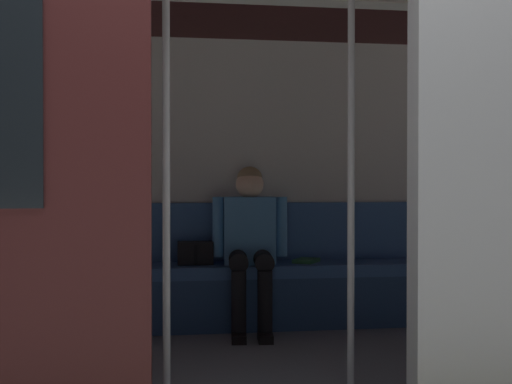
{
  "coord_description": "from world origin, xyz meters",
  "views": [
    {
      "loc": [
        0.48,
        2.54,
        1.08
      ],
      "look_at": [
        -0.07,
        -1.26,
        1.03
      ],
      "focal_mm": 45.7,
      "sensor_mm": 36.0,
      "label": 1
    }
  ],
  "objects_px": {
    "grab_pole_far": "(351,180)",
    "bench_seat": "(228,280)",
    "handbag": "(195,253)",
    "grab_pole_door": "(166,180)",
    "train_car": "(233,104)",
    "book": "(306,261)",
    "person_seated": "(250,236)"
  },
  "relations": [
    {
      "from": "bench_seat",
      "to": "book",
      "type": "height_order",
      "value": "book"
    },
    {
      "from": "grab_pole_door",
      "to": "grab_pole_far",
      "type": "relative_size",
      "value": 1.0
    },
    {
      "from": "bench_seat",
      "to": "grab_pole_far",
      "type": "height_order",
      "value": "grab_pole_far"
    },
    {
      "from": "bench_seat",
      "to": "grab_pole_door",
      "type": "distance_m",
      "value": 1.92
    },
    {
      "from": "grab_pole_door",
      "to": "book",
      "type": "bearing_deg",
      "value": -120.96
    },
    {
      "from": "bench_seat",
      "to": "handbag",
      "type": "bearing_deg",
      "value": -13.18
    },
    {
      "from": "person_seated",
      "to": "grab_pole_far",
      "type": "bearing_deg",
      "value": 101.4
    },
    {
      "from": "person_seated",
      "to": "book",
      "type": "bearing_deg",
      "value": -165.97
    },
    {
      "from": "grab_pole_far",
      "to": "grab_pole_door",
      "type": "bearing_deg",
      "value": 8.17
    },
    {
      "from": "bench_seat",
      "to": "grab_pole_far",
      "type": "relative_size",
      "value": 1.43
    },
    {
      "from": "train_car",
      "to": "grab_pole_far",
      "type": "bearing_deg",
      "value": 133.73
    },
    {
      "from": "person_seated",
      "to": "grab_pole_far",
      "type": "xyz_separation_m",
      "value": [
        -0.31,
        1.53,
        0.4
      ]
    },
    {
      "from": "train_car",
      "to": "bench_seat",
      "type": "height_order",
      "value": "train_car"
    },
    {
      "from": "train_car",
      "to": "book",
      "type": "height_order",
      "value": "train_car"
    },
    {
      "from": "bench_seat",
      "to": "book",
      "type": "xyz_separation_m",
      "value": [
        -0.6,
        -0.06,
        0.13
      ]
    },
    {
      "from": "book",
      "to": "grab_pole_door",
      "type": "distance_m",
      "value": 2.16
    },
    {
      "from": "grab_pole_far",
      "to": "train_car",
      "type": "bearing_deg",
      "value": -46.27
    },
    {
      "from": "train_car",
      "to": "handbag",
      "type": "bearing_deg",
      "value": -81.25
    },
    {
      "from": "train_car",
      "to": "handbag",
      "type": "xyz_separation_m",
      "value": [
        0.17,
        -1.07,
        -0.98
      ]
    },
    {
      "from": "bench_seat",
      "to": "book",
      "type": "bearing_deg",
      "value": -174.3
    },
    {
      "from": "bench_seat",
      "to": "person_seated",
      "type": "bearing_deg",
      "value": 161.67
    },
    {
      "from": "train_car",
      "to": "handbag",
      "type": "height_order",
      "value": "train_car"
    },
    {
      "from": "book",
      "to": "grab_pole_door",
      "type": "relative_size",
      "value": 0.1
    },
    {
      "from": "handbag",
      "to": "grab_pole_door",
      "type": "height_order",
      "value": "grab_pole_door"
    },
    {
      "from": "person_seated",
      "to": "grab_pole_far",
      "type": "relative_size",
      "value": 0.55
    },
    {
      "from": "handbag",
      "to": "grab_pole_far",
      "type": "xyz_separation_m",
      "value": [
        -0.71,
        1.64,
        0.53
      ]
    },
    {
      "from": "handbag",
      "to": "grab_pole_door",
      "type": "xyz_separation_m",
      "value": [
        0.22,
        1.77,
        0.53
      ]
    },
    {
      "from": "book",
      "to": "grab_pole_far",
      "type": "bearing_deg",
      "value": 118.09
    },
    {
      "from": "bench_seat",
      "to": "grab_pole_far",
      "type": "xyz_separation_m",
      "value": [
        -0.46,
        1.58,
        0.73
      ]
    },
    {
      "from": "grab_pole_far",
      "to": "bench_seat",
      "type": "bearing_deg",
      "value": -73.66
    },
    {
      "from": "grab_pole_door",
      "to": "handbag",
      "type": "bearing_deg",
      "value": -97.16
    },
    {
      "from": "person_seated",
      "to": "grab_pole_door",
      "type": "height_order",
      "value": "grab_pole_door"
    }
  ]
}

